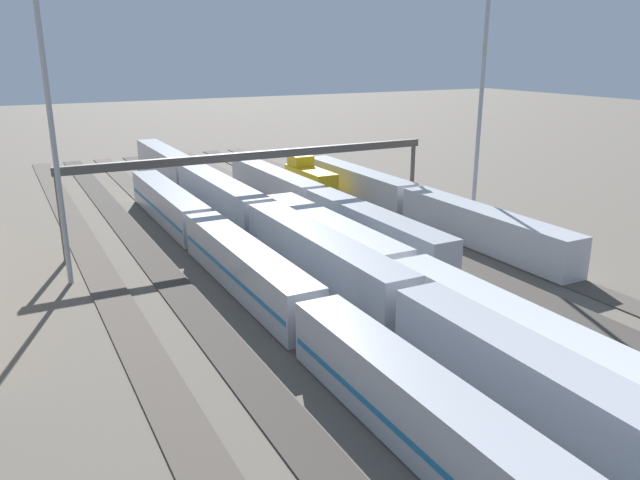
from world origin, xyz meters
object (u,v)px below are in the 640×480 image
train_on_track_5 (298,310)px  light_mast_2 (483,66)px  train_on_track_2 (316,204)px  light_mast_1 (42,50)px  train_on_track_4 (320,264)px  train_on_track_1 (310,180)px  train_on_track_0 (411,202)px  train_on_track_3 (520,340)px  signal_gantry (259,161)px

train_on_track_5 → light_mast_2: 36.14m
train_on_track_2 → train_on_track_5: 30.40m
light_mast_1 → train_on_track_4: bearing=-124.7°
train_on_track_2 → light_mast_1: bearing=106.3°
light_mast_1 → light_mast_2: size_ratio=1.11×
train_on_track_1 → light_mast_1: light_mast_1 is taller
train_on_track_1 → light_mast_2: 28.29m
train_on_track_1 → light_mast_1: bearing=121.1°
light_mast_1 → train_on_track_5: bearing=-145.9°
train_on_track_1 → light_mast_1: (-19.58, 32.48, 16.67)m
train_on_track_2 → light_mast_1: (-8.03, 27.48, 16.81)m
train_on_track_5 → light_mast_1: 27.85m
train_on_track_0 → train_on_track_4: train_on_track_4 is taller
train_on_track_4 → light_mast_2: (9.41, -23.79, 14.61)m
light_mast_2 → light_mast_1: bearing=86.3°
train_on_track_0 → train_on_track_5: bearing=131.3°
light_mast_2 → train_on_track_2: bearing=52.2°
train_on_track_5 → light_mast_1: light_mast_1 is taller
train_on_track_0 → train_on_track_5: 33.29m
train_on_track_1 → train_on_track_5: bearing=152.2°
train_on_track_2 → train_on_track_1: (11.55, -5.00, 0.14)m
train_on_track_4 → light_mast_1: light_mast_1 is taller
light_mast_1 → light_mast_2: 41.39m
train_on_track_4 → train_on_track_2: bearing=-26.4°
train_on_track_3 → light_mast_1: (28.65, 22.48, 16.81)m
train_on_track_0 → train_on_track_1: (16.00, 5.00, 0.14)m
train_on_track_5 → train_on_track_1: size_ratio=9.06×
train_on_track_3 → light_mast_2: light_mast_2 is taller
train_on_track_0 → train_on_track_1: bearing=17.4°
signal_gantry → train_on_track_0: bearing=-99.1°
train_on_track_2 → train_on_track_4: size_ratio=0.39×
train_on_track_1 → train_on_track_3: size_ratio=0.14×
train_on_track_4 → signal_gantry: signal_gantry is taller
train_on_track_5 → signal_gantry: bearing=-16.8°
train_on_track_1 → light_mast_1: size_ratio=0.33×
train_on_track_5 → train_on_track_4: (6.32, -5.00, 0.56)m
train_on_track_2 → light_mast_2: 23.16m
train_on_track_1 → train_on_track_2: bearing=156.6°
train_on_track_2 → train_on_track_3: size_ratio=0.66×
train_on_track_0 → signal_gantry: signal_gantry is taller
train_on_track_0 → train_on_track_3: bearing=155.0°
train_on_track_3 → train_on_track_0: bearing=-25.0°
train_on_track_3 → signal_gantry: (35.04, 2.50, 5.72)m
train_on_track_2 → signal_gantry: size_ratio=1.18×
train_on_track_2 → light_mast_2: light_mast_2 is taller
train_on_track_0 → train_on_track_4: 25.42m
signal_gantry → train_on_track_1: bearing=-43.5°
light_mast_1 → train_on_track_1: bearing=-58.9°
train_on_track_2 → light_mast_1: light_mast_1 is taller
train_on_track_5 → light_mast_2: size_ratio=3.35×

